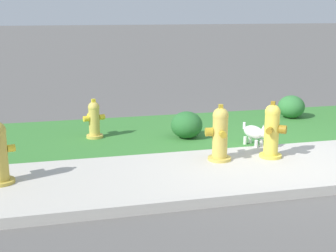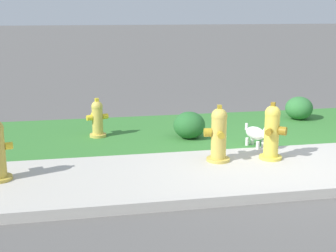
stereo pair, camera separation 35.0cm
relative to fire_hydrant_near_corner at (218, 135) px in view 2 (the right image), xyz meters
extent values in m
plane|color=#5B5956|center=(0.95, -0.42, -0.39)|extent=(120.00, 120.00, 0.00)
cube|color=#BCB7AD|center=(0.95, -0.42, -0.38)|extent=(18.00, 1.86, 0.01)
cube|color=#387A33|center=(0.95, 1.76, -0.38)|extent=(18.00, 2.49, 0.01)
cube|color=#BCB7AD|center=(0.95, -1.43, -0.33)|extent=(18.00, 0.16, 0.12)
cylinder|color=gold|center=(0.00, 0.00, -0.36)|extent=(0.33, 0.33, 0.05)
cylinder|color=gold|center=(0.00, 0.00, -0.04)|extent=(0.21, 0.21, 0.60)
sphere|color=gold|center=(0.00, 0.00, 0.26)|extent=(0.22, 0.22, 0.22)
cube|color=#B29323|center=(0.00, 0.00, 0.39)|extent=(0.06, 0.06, 0.06)
cylinder|color=#B29323|center=(-0.01, -0.15, 0.03)|extent=(0.10, 0.10, 0.09)
cylinder|color=#B29323|center=(0.02, 0.15, 0.03)|extent=(0.10, 0.10, 0.09)
cylinder|color=#B29323|center=(-0.15, 0.02, 0.03)|extent=(0.11, 0.13, 0.12)
cylinder|color=yellow|center=(0.76, -0.05, -0.36)|extent=(0.32, 0.32, 0.05)
cylinder|color=yellow|center=(0.76, -0.05, -0.03)|extent=(0.21, 0.21, 0.62)
sphere|color=yellow|center=(0.76, -0.05, 0.28)|extent=(0.22, 0.22, 0.22)
cube|color=olive|center=(0.76, -0.05, 0.40)|extent=(0.08, 0.08, 0.06)
cylinder|color=olive|center=(0.85, 0.06, 0.05)|extent=(0.13, 0.13, 0.09)
cylinder|color=olive|center=(0.66, -0.17, 0.05)|extent=(0.13, 0.13, 0.09)
cylinder|color=olive|center=(0.88, -0.15, 0.05)|extent=(0.15, 0.16, 0.12)
cylinder|color=yellow|center=(-2.73, -0.17, 0.04)|extent=(0.11, 0.11, 0.09)
cylinder|color=gold|center=(-1.58, 1.63, -0.36)|extent=(0.28, 0.28, 0.05)
cylinder|color=gold|center=(-1.58, 1.63, -0.11)|extent=(0.18, 0.18, 0.46)
sphere|color=gold|center=(-1.58, 1.63, 0.13)|extent=(0.19, 0.19, 0.19)
cube|color=yellow|center=(-1.58, 1.63, 0.24)|extent=(0.07, 0.07, 0.06)
cylinder|color=yellow|center=(-1.71, 1.59, -0.05)|extent=(0.11, 0.11, 0.09)
cylinder|color=yellow|center=(-1.45, 1.66, -0.05)|extent=(0.11, 0.11, 0.09)
cylinder|color=yellow|center=(-1.61, 1.76, -0.05)|extent=(0.14, 0.13, 0.12)
ellipsoid|color=white|center=(0.76, 0.57, -0.17)|extent=(0.31, 0.42, 0.19)
sphere|color=white|center=(0.85, 0.35, -0.13)|extent=(0.15, 0.15, 0.15)
sphere|color=black|center=(0.87, 0.28, -0.14)|extent=(0.03, 0.03, 0.03)
cone|color=white|center=(0.89, 0.36, -0.03)|extent=(0.07, 0.07, 0.07)
cone|color=white|center=(0.81, 0.33, -0.03)|extent=(0.07, 0.07, 0.07)
cylinder|color=white|center=(0.86, 0.47, -0.32)|extent=(0.05, 0.05, 0.12)
cylinder|color=white|center=(0.76, 0.43, -0.32)|extent=(0.05, 0.05, 0.12)
cylinder|color=white|center=(0.77, 0.70, -0.32)|extent=(0.05, 0.05, 0.12)
cylinder|color=white|center=(0.67, 0.66, -0.32)|extent=(0.05, 0.05, 0.12)
cylinder|color=white|center=(0.69, 0.76, -0.11)|extent=(0.04, 0.04, 0.11)
ellipsoid|color=#28662D|center=(-0.11, 1.25, -0.17)|extent=(0.52, 0.52, 0.44)
ellipsoid|color=#337538|center=(2.27, 2.18, -0.17)|extent=(0.52, 0.52, 0.44)
camera|label=1|loc=(-2.20, -5.88, 1.67)|focal=50.00mm
camera|label=2|loc=(-1.85, -5.96, 1.67)|focal=50.00mm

